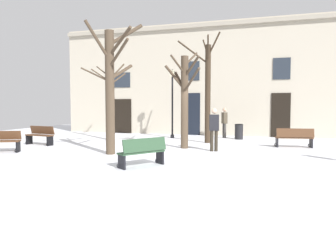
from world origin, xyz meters
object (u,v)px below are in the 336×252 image
object	(u,v)px
tree_center	(184,97)
bench_by_litter_bin	(143,152)
litter_bin	(239,132)
bench_far_corner	(294,138)
bench_near_lamp	(40,135)
tree_left_of_center	(111,85)
streetlamp	(172,96)
tree_right_of_center	(108,95)
person_strolling	(214,127)
person_crossing_plaza	(224,121)
tree_foreground	(207,90)

from	to	relation	value
tree_center	bench_by_litter_bin	distance (m)	4.85
litter_bin	bench_far_corner	bearing A→B (deg)	-47.27
tree_center	bench_near_lamp	distance (m)	7.23
tree_left_of_center	bench_by_litter_bin	xyz separation A→B (m)	(2.09, -2.04, -2.23)
streetlamp	bench_by_litter_bin	bearing A→B (deg)	-80.03
tree_right_of_center	streetlamp	bearing A→B (deg)	30.42
litter_bin	bench_far_corner	distance (m)	3.91
bench_far_corner	person_strolling	size ratio (longest dim) A/B	0.93
tree_right_of_center	bench_near_lamp	size ratio (longest dim) A/B	2.80
bench_near_lamp	person_crossing_plaza	xyz separation A→B (m)	(8.12, 5.89, 0.51)
tree_center	person_strolling	distance (m)	1.95
streetlamp	bench_far_corner	xyz separation A→B (m)	(6.44, -2.46, -1.99)
tree_center	person_crossing_plaza	distance (m)	5.37
bench_far_corner	tree_center	bearing A→B (deg)	12.61
tree_foreground	tree_left_of_center	bearing A→B (deg)	-121.23
tree_right_of_center	bench_by_litter_bin	size ratio (longest dim) A/B	2.93
tree_center	bench_by_litter_bin	bearing A→B (deg)	-92.80
litter_bin	bench_by_litter_bin	xyz separation A→B (m)	(-2.26, -9.07, 0.03)
tree_right_of_center	bench_far_corner	size ratio (longest dim) A/B	2.65
litter_bin	person_crossing_plaza	bearing A→B (deg)	149.45
streetlamp	bench_far_corner	bearing A→B (deg)	-20.92
tree_left_of_center	person_strolling	distance (m)	4.50
tree_right_of_center	tree_left_of_center	distance (m)	5.43
person_strolling	tree_foreground	bearing A→B (deg)	-90.15
bench_near_lamp	tree_right_of_center	bearing A→B (deg)	65.90
person_crossing_plaza	person_strolling	bearing A→B (deg)	151.29
streetlamp	bench_near_lamp	size ratio (longest dim) A/B	2.53
tree_foreground	person_crossing_plaza	world-z (taller)	tree_foreground
tree_center	bench_near_lamp	world-z (taller)	tree_center
tree_center	person_crossing_plaza	bearing A→B (deg)	77.13
tree_left_of_center	litter_bin	distance (m)	8.57
tree_right_of_center	tree_center	xyz separation A→B (m)	(4.93, -2.29, -0.20)
bench_near_lamp	bench_by_litter_bin	bearing A→B (deg)	-19.54
tree_foreground	litter_bin	bearing A→B (deg)	57.32
bench_far_corner	person_crossing_plaza	size ratio (longest dim) A/B	0.95
streetlamp	person_strolling	distance (m)	5.83
tree_left_of_center	tree_center	bearing A→B (deg)	46.90
litter_bin	bench_by_litter_bin	world-z (taller)	bench_by_litter_bin
tree_foreground	bench_by_litter_bin	distance (m)	7.25
person_strolling	tree_center	bearing A→B (deg)	-36.66
tree_center	streetlamp	world-z (taller)	tree_center
bench_far_corner	person_strolling	world-z (taller)	person_strolling
tree_left_of_center	bench_near_lamp	size ratio (longest dim) A/B	3.22
bench_near_lamp	bench_by_litter_bin	xyz separation A→B (m)	(6.74, -3.70, -0.01)
tree_right_of_center	person_strolling	bearing A→B (deg)	-24.15
litter_bin	person_strolling	bearing A→B (deg)	-97.16
bench_near_lamp	bench_far_corner	distance (m)	11.91
tree_right_of_center	bench_far_corner	world-z (taller)	tree_right_of_center
tree_right_of_center	litter_bin	bearing A→B (deg)	18.16
bench_near_lamp	person_crossing_plaza	world-z (taller)	person_crossing_plaza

